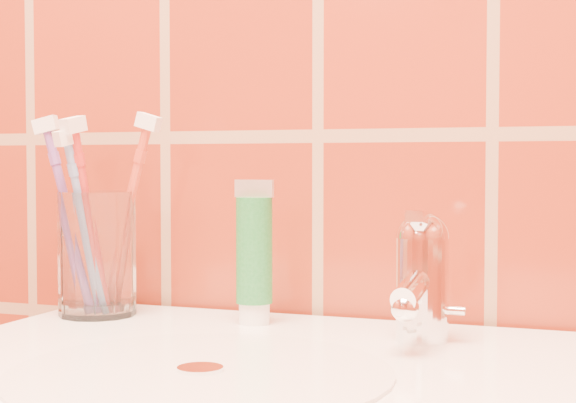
% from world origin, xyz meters
% --- Properties ---
extents(glass_tumbler, '(0.09, 0.09, 0.13)m').
position_xyz_m(glass_tumbler, '(-0.22, 1.11, 0.92)').
color(glass_tumbler, white).
rests_on(glass_tumbler, pedestal_sink).
extents(toothpaste_tube, '(0.04, 0.04, 0.15)m').
position_xyz_m(toothpaste_tube, '(-0.04, 1.12, 0.92)').
color(toothpaste_tube, white).
rests_on(toothpaste_tube, pedestal_sink).
extents(faucet, '(0.05, 0.11, 0.12)m').
position_xyz_m(faucet, '(0.14, 1.09, 0.91)').
color(faucet, white).
rests_on(faucet, pedestal_sink).
extents(toothbrush_0, '(0.06, 0.11, 0.22)m').
position_xyz_m(toothbrush_0, '(-0.21, 1.09, 0.95)').
color(toothbrush_0, '#AE2825').
rests_on(toothbrush_0, glass_tumbler).
extents(toothbrush_1, '(0.10, 0.09, 0.22)m').
position_xyz_m(toothbrush_1, '(-0.24, 1.09, 0.95)').
color(toothbrush_1, '#734696').
rests_on(toothbrush_1, glass_tumbler).
extents(toothbrush_2, '(0.09, 0.08, 0.22)m').
position_xyz_m(toothbrush_2, '(-0.19, 1.12, 0.96)').
color(toothbrush_2, '#BD4028').
rests_on(toothbrush_2, glass_tumbler).
extents(toothbrush_3, '(0.08, 0.12, 0.21)m').
position_xyz_m(toothbrush_3, '(-0.22, 1.09, 0.95)').
color(toothbrush_3, '#6B88BF').
rests_on(toothbrush_3, glass_tumbler).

